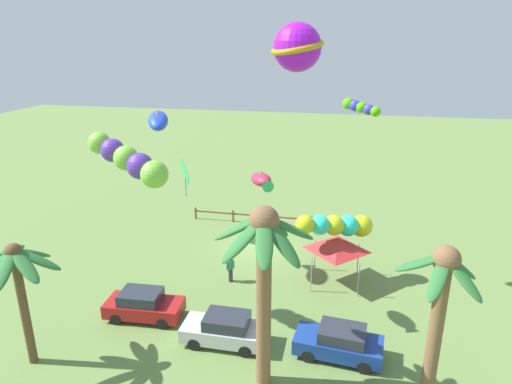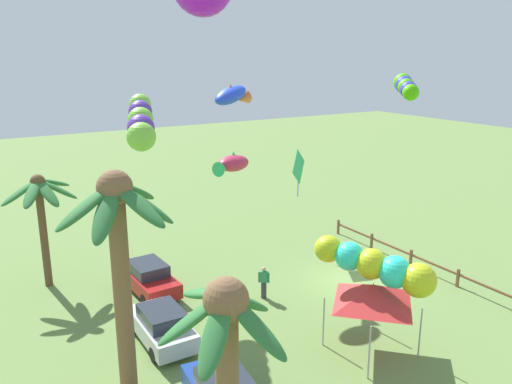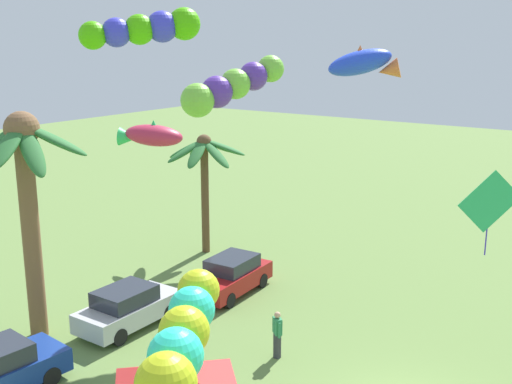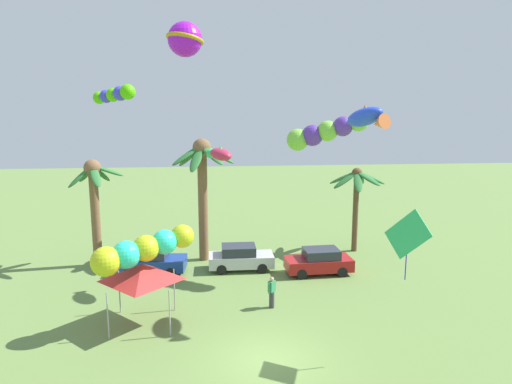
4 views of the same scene
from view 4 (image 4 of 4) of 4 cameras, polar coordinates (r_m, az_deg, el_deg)
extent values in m
plane|color=olive|center=(19.36, 1.45, -19.95)|extent=(120.00, 120.00, 0.00)
cylinder|color=brown|center=(30.28, -19.07, -2.96)|extent=(0.54, 0.54, 6.14)
ellipsoid|color=#2D7033|center=(29.67, -17.69, 2.50)|extent=(1.92, 0.75, 0.89)
ellipsoid|color=#2D7033|center=(30.39, -18.48, 2.17)|extent=(1.19, 1.73, 1.35)
ellipsoid|color=#2D7033|center=(30.46, -20.12, 2.11)|extent=(1.56, 1.57, 1.33)
ellipsoid|color=#2D7033|center=(29.61, -20.74, 1.77)|extent=(1.68, 1.29, 1.39)
ellipsoid|color=#2D7033|center=(29.03, -19.09, 1.85)|extent=(1.19, 1.79, 1.26)
sphere|color=brown|center=(29.75, -19.43, 2.81)|extent=(1.03, 1.03, 1.03)
cylinder|color=brown|center=(29.74, -6.52, -1.56)|extent=(0.60, 0.60, 7.27)
ellipsoid|color=#2D7033|center=(29.18, -4.70, 4.62)|extent=(2.16, 0.78, 1.40)
ellipsoid|color=#2D7033|center=(29.92, -5.41, 4.56)|extent=(1.84, 1.91, 1.58)
ellipsoid|color=#2D7033|center=(30.21, -6.98, 4.77)|extent=(1.04, 2.20, 1.40)
ellipsoid|color=#2D7033|center=(29.80, -8.04, 4.42)|extent=(1.98, 1.67, 1.64)
ellipsoid|color=#2D7033|center=(28.82, -8.43, 4.48)|extent=(2.19, 1.55, 1.38)
ellipsoid|color=#2D7033|center=(28.44, -7.27, 4.11)|extent=(1.26, 2.05, 1.67)
ellipsoid|color=#2D7033|center=(28.42, -5.44, 4.57)|extent=(1.82, 2.12, 1.29)
sphere|color=brown|center=(29.20, -6.67, 5.44)|extent=(1.15, 1.15, 1.15)
cylinder|color=brown|center=(32.27, 12.09, -2.47)|extent=(0.37, 0.37, 5.41)
ellipsoid|color=#2D7033|center=(31.99, 13.91, 1.69)|extent=(2.04, 0.88, 1.05)
ellipsoid|color=#2D7033|center=(32.69, 12.57, 1.68)|extent=(1.42, 1.89, 1.32)
ellipsoid|color=#2D7033|center=(32.60, 11.39, 1.84)|extent=(1.06, 2.01, 1.17)
ellipsoid|color=#2D7033|center=(32.00, 10.64, 1.74)|extent=(1.98, 1.40, 1.14)
ellipsoid|color=#2D7033|center=(31.35, 10.92, 1.45)|extent=(1.98, 1.11, 1.24)
ellipsoid|color=#2D7033|center=(31.01, 12.40, 1.23)|extent=(0.94, 1.93, 1.31)
ellipsoid|color=#2D7033|center=(31.23, 13.62, 1.60)|extent=(1.57, 1.99, 0.94)
sphere|color=brown|center=(31.79, 12.28, 2.29)|extent=(0.71, 0.71, 0.71)
cube|color=#BCBCC1|center=(28.57, -1.84, -8.32)|extent=(3.91, 1.72, 0.70)
cube|color=#282D38|center=(28.37, -2.15, -7.12)|extent=(2.03, 1.50, 0.56)
cylinder|color=black|center=(29.50, 0.44, -8.32)|extent=(0.60, 0.18, 0.60)
cylinder|color=black|center=(28.03, 0.77, -9.34)|extent=(0.60, 0.18, 0.60)
cylinder|color=black|center=(29.37, -4.31, -8.44)|extent=(0.60, 0.18, 0.60)
cylinder|color=black|center=(27.89, -4.25, -9.48)|extent=(0.60, 0.18, 0.60)
cube|color=#A51919|center=(28.14, 7.67, -8.71)|extent=(3.98, 1.90, 0.70)
cube|color=#282D38|center=(27.98, 8.00, -7.47)|extent=(2.10, 1.60, 0.56)
cylinder|color=black|center=(27.23, 5.63, -10.00)|extent=(0.61, 0.21, 0.60)
cylinder|color=black|center=(28.66, 4.87, -8.93)|extent=(0.61, 0.21, 0.60)
cylinder|color=black|center=(27.89, 10.53, -9.63)|extent=(0.61, 0.21, 0.60)
cylinder|color=black|center=(29.29, 9.53, -8.61)|extent=(0.61, 0.21, 0.60)
cube|color=navy|center=(28.65, -12.56, -8.52)|extent=(4.05, 2.09, 0.70)
cube|color=#282D38|center=(28.49, -12.91, -7.31)|extent=(2.17, 1.69, 0.56)
cylinder|color=black|center=(29.23, -9.86, -8.66)|extent=(0.62, 0.24, 0.60)
cylinder|color=black|center=(27.78, -10.43, -9.71)|extent=(0.62, 0.24, 0.60)
cylinder|color=black|center=(29.75, -14.50, -8.50)|extent=(0.62, 0.24, 0.60)
cylinder|color=black|center=(28.33, -15.31, -9.51)|extent=(0.62, 0.24, 0.60)
cylinder|color=#38383D|center=(23.53, 1.94, -13.04)|extent=(0.26, 0.26, 0.84)
cube|color=#338956|center=(23.26, 1.95, -11.48)|extent=(0.42, 0.44, 0.54)
sphere|color=tan|center=(23.12, 1.96, -10.61)|extent=(0.21, 0.21, 0.21)
cylinder|color=#338956|center=(23.10, 1.63, -11.77)|extent=(0.09, 0.09, 0.52)
cylinder|color=#338956|center=(23.46, 2.27, -11.42)|extent=(0.09, 0.09, 0.52)
cylinder|color=#9E9EA3|center=(21.35, -17.72, -14.26)|extent=(0.06, 0.06, 2.10)
cylinder|color=#9E9EA3|center=(20.96, -10.53, -14.40)|extent=(0.06, 0.06, 2.10)
cylinder|color=#9E9EA3|center=(23.69, -16.40, -11.66)|extent=(0.06, 0.06, 2.10)
cylinder|color=#9E9EA3|center=(23.34, -9.98, -11.72)|extent=(0.06, 0.06, 2.10)
pyramid|color=red|center=(21.77, -13.82, -9.51)|extent=(2.86, 2.86, 0.75)
sphere|color=#79D03C|center=(26.81, 5.12, 6.39)|extent=(1.26, 1.26, 1.26)
sphere|color=#5830A7|center=(26.69, 6.93, 6.90)|extent=(1.21, 1.21, 1.21)
sphere|color=#79D03C|center=(26.59, 8.76, 7.41)|extent=(1.16, 1.16, 1.16)
sphere|color=#5830A7|center=(26.52, 10.61, 7.91)|extent=(1.11, 1.11, 1.11)
sphere|color=#79D03C|center=(26.48, 12.47, 8.41)|extent=(1.06, 1.06, 1.06)
sphere|color=#A715DD|center=(26.47, -8.70, 18.02)|extent=(1.86, 1.86, 1.86)
torus|color=#BB9115|center=(26.47, -8.70, 18.02)|extent=(2.86, 2.86, 0.63)
sphere|color=#C0D01C|center=(20.87, -17.94, -8.12)|extent=(1.29, 1.29, 1.29)
sphere|color=#2AE8C5|center=(21.08, -15.62, -7.42)|extent=(1.24, 1.24, 1.24)
sphere|color=#C0D01C|center=(21.32, -13.36, -6.73)|extent=(1.19, 1.19, 1.19)
sphere|color=#2AE8C5|center=(21.61, -11.15, -6.04)|extent=(1.14, 1.14, 1.14)
sphere|color=#C0D01C|center=(21.92, -9.02, -5.36)|extent=(1.09, 1.09, 1.09)
ellipsoid|color=blue|center=(21.97, 13.19, 8.94)|extent=(1.86, 2.54, 1.30)
cone|color=orange|center=(21.24, 14.89, 8.18)|extent=(0.95, 1.04, 0.84)
cone|color=orange|center=(21.97, 13.23, 9.87)|extent=(0.57, 0.57, 0.45)
cube|color=#2CBC63|center=(18.45, 18.10, -4.95)|extent=(1.18, 1.68, 1.99)
cylinder|color=#3C2EBF|center=(18.77, 17.90, -8.33)|extent=(0.04, 0.04, 1.31)
sphere|color=#4CC80B|center=(19.91, -15.47, 11.75)|extent=(0.63, 0.63, 0.63)
sphere|color=#3C3DE0|center=(20.23, -16.31, 11.53)|extent=(0.60, 0.60, 0.60)
sphere|color=#4CC80B|center=(20.55, -17.12, 11.31)|extent=(0.58, 0.58, 0.58)
sphere|color=#3C3DE0|center=(20.88, -17.90, 11.10)|extent=(0.55, 0.55, 0.55)
sphere|color=#4CC80B|center=(21.21, -18.66, 10.89)|extent=(0.53, 0.53, 0.53)
ellipsoid|color=#C02947|center=(24.37, -4.36, 4.64)|extent=(1.61, 1.96, 0.77)
cone|color=#2ECE61|center=(25.04, -5.26, 4.63)|extent=(0.76, 0.78, 0.59)
cone|color=#2ECE61|center=(24.34, -4.37, 5.29)|extent=(0.47, 0.47, 0.35)
camera|label=1|loc=(44.63, -10.24, 15.27)|focal=31.81mm
camera|label=2|loc=(37.13, -32.13, 11.25)|focal=36.06mm
camera|label=3|loc=(17.11, -54.73, 7.05)|focal=44.09mm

